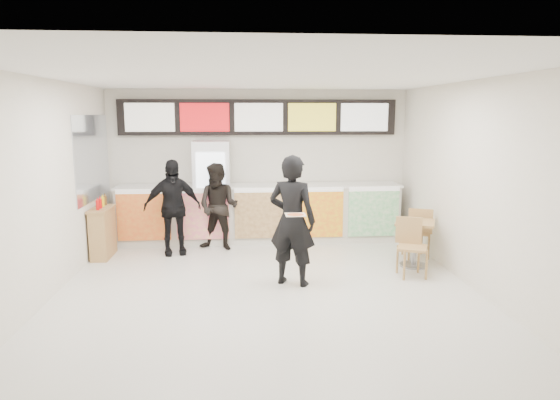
{
  "coord_description": "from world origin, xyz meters",
  "views": [
    {
      "loc": [
        -0.34,
        -6.62,
        2.52
      ],
      "look_at": [
        0.26,
        1.2,
        1.16
      ],
      "focal_mm": 32.0,
      "sensor_mm": 36.0,
      "label": 1
    }
  ],
  "objects": [
    {
      "name": "menu_board",
      "position": [
        0.0,
        3.41,
        2.45
      ],
      "size": [
        5.5,
        0.14,
        0.7
      ],
      "color": "black",
      "rests_on": "wall_back"
    },
    {
      "name": "customer_left",
      "position": [
        -0.79,
        2.55,
        0.81
      ],
      "size": [
        0.95,
        0.84,
        1.62
      ],
      "primitive_type": "imported",
      "rotation": [
        0.0,
        0.0,
        -0.34
      ],
      "color": "black",
      "rests_on": "floor"
    },
    {
      "name": "wall_right",
      "position": [
        3.0,
        0.0,
        1.5
      ],
      "size": [
        0.0,
        7.0,
        7.0
      ],
      "primitive_type": "plane",
      "rotation": [
        1.57,
        0.0,
        -1.57
      ],
      "color": "silver",
      "rests_on": "floor"
    },
    {
      "name": "customer_main",
      "position": [
        0.38,
        0.51,
        0.97
      ],
      "size": [
        0.84,
        0.72,
        1.94
      ],
      "primitive_type": "imported",
      "rotation": [
        0.0,
        0.0,
        2.71
      ],
      "color": "black",
      "rests_on": "floor"
    },
    {
      "name": "service_counter",
      "position": [
        0.0,
        3.09,
        0.57
      ],
      "size": [
        5.56,
        0.77,
        1.14
      ],
      "color": "silver",
      "rests_on": "floor"
    },
    {
      "name": "ceiling",
      "position": [
        0.0,
        0.0,
        3.0
      ],
      "size": [
        7.0,
        7.0,
        0.0
      ],
      "primitive_type": "plane",
      "rotation": [
        3.14,
        0.0,
        0.0
      ],
      "color": "white",
      "rests_on": "wall_back"
    },
    {
      "name": "wall_back",
      "position": [
        0.0,
        3.5,
        1.5
      ],
      "size": [
        6.0,
        0.0,
        6.0
      ],
      "primitive_type": "plane",
      "rotation": [
        1.57,
        0.0,
        0.0
      ],
      "color": "silver",
      "rests_on": "floor"
    },
    {
      "name": "cafe_table",
      "position": [
        2.5,
        1.24,
        0.53
      ],
      "size": [
        0.99,
        1.6,
        0.91
      ],
      "rotation": [
        0.0,
        0.0,
        -0.39
      ],
      "color": "tan",
      "rests_on": "floor"
    },
    {
      "name": "pizza_slice",
      "position": [
        0.38,
        0.06,
        1.16
      ],
      "size": [
        0.36,
        0.36,
        0.02
      ],
      "color": "beige",
      "rests_on": "customer_main"
    },
    {
      "name": "wall_left",
      "position": [
        -3.0,
        0.0,
        1.5
      ],
      "size": [
        0.0,
        7.0,
        7.0
      ],
      "primitive_type": "plane",
      "rotation": [
        1.57,
        0.0,
        1.57
      ],
      "color": "silver",
      "rests_on": "floor"
    },
    {
      "name": "floor",
      "position": [
        0.0,
        0.0,
        0.0
      ],
      "size": [
        7.0,
        7.0,
        0.0
      ],
      "primitive_type": "plane",
      "color": "beige",
      "rests_on": "ground"
    },
    {
      "name": "condiment_ledge",
      "position": [
        -2.82,
        2.19,
        0.45
      ],
      "size": [
        0.32,
        0.8,
        1.06
      ],
      "color": "tan",
      "rests_on": "floor"
    },
    {
      "name": "customer_mid",
      "position": [
        -1.6,
        2.29,
        0.86
      ],
      "size": [
        1.08,
        0.64,
        1.73
      ],
      "primitive_type": "imported",
      "rotation": [
        0.0,
        0.0,
        0.23
      ],
      "color": "black",
      "rests_on": "floor"
    },
    {
      "name": "drinks_fridge",
      "position": [
        -0.93,
        3.11,
        1.0
      ],
      "size": [
        0.7,
        0.67,
        2.0
      ],
      "color": "white",
      "rests_on": "floor"
    },
    {
      "name": "mirror_panel",
      "position": [
        -2.99,
        2.45,
        1.75
      ],
      "size": [
        0.01,
        2.0,
        1.5
      ],
      "primitive_type": "cube",
      "color": "#B2B7BF",
      "rests_on": "wall_left"
    }
  ]
}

